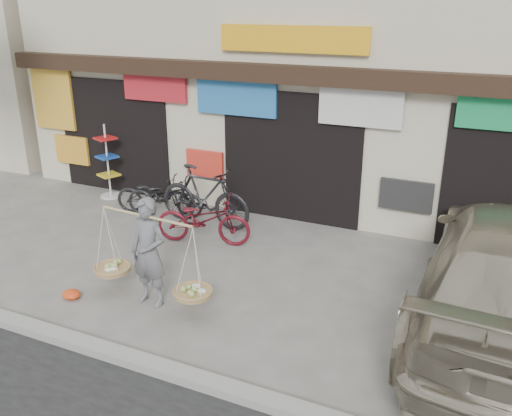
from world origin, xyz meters
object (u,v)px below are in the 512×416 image
at_px(street_vendor, 149,256).
at_px(bike_2, 203,220).
at_px(bike_0, 153,195).
at_px(display_rack, 108,168).
at_px(bike_3, 165,197).
at_px(bike_1, 205,196).

relative_size(street_vendor, bike_2, 1.15).
height_order(bike_0, display_rack, display_rack).
xyz_separation_m(bike_2, bike_3, (-1.45, 0.88, -0.04)).
height_order(street_vendor, display_rack, display_rack).
xyz_separation_m(bike_2, display_rack, (-3.34, 1.38, 0.22)).
relative_size(street_vendor, bike_3, 1.26).
xyz_separation_m(street_vendor, bike_3, (-1.83, 3.15, -0.35)).
height_order(bike_1, display_rack, display_rack).
height_order(bike_2, bike_3, bike_2).
bearing_deg(street_vendor, bike_0, 128.29).
distance_m(street_vendor, bike_2, 2.32).
bearing_deg(display_rack, bike_2, -22.50).
xyz_separation_m(bike_0, bike_3, (0.29, 0.00, 0.00)).
relative_size(bike_1, display_rack, 1.20).
distance_m(street_vendor, display_rack, 5.21).
relative_size(bike_0, display_rack, 0.96).
xyz_separation_m(street_vendor, bike_0, (-2.12, 3.15, -0.35)).
xyz_separation_m(bike_1, bike_3, (-1.02, 0.07, -0.19)).
relative_size(street_vendor, bike_1, 1.01).
bearing_deg(bike_1, bike_2, -149.18).
bearing_deg(bike_1, bike_0, 90.30).
distance_m(bike_2, bike_3, 1.69).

